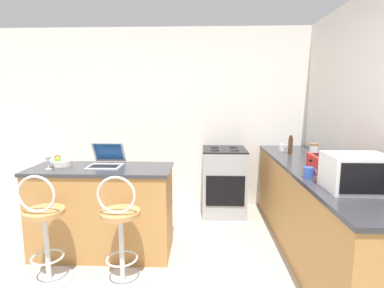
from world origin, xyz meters
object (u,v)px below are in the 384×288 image
at_px(laptop, 107,160).
at_px(fruit_bowl, 61,162).
at_px(mug_white, 282,147).
at_px(wine_glass_short, 48,157).
at_px(stove_range, 224,181).
at_px(microwave, 356,173).
at_px(pepper_mill, 290,145).
at_px(bar_stool_far, 120,234).
at_px(toaster, 324,164).
at_px(storage_jar, 313,151).
at_px(bar_stool_near, 44,232).
at_px(mug_blue, 309,173).

xyz_separation_m(laptop, fruit_bowl, (-0.48, -0.03, -0.02)).
height_order(mug_white, wine_glass_short, wine_glass_short).
height_order(laptop, stove_range, laptop).
relative_size(microwave, fruit_bowl, 2.08).
xyz_separation_m(microwave, pepper_mill, (-0.07, 1.47, -0.03)).
height_order(bar_stool_far, mug_white, mug_white).
bearing_deg(toaster, storage_jar, 78.67).
distance_m(microwave, stove_range, 2.10).
distance_m(bar_stool_near, toaster, 2.60).
distance_m(mug_blue, wine_glass_short, 2.47).
xyz_separation_m(bar_stool_far, laptop, (-0.30, 0.62, 0.51)).
xyz_separation_m(storage_jar, pepper_mill, (-0.17, 0.31, 0.02)).
bearing_deg(mug_white, mug_blue, -94.79).
bearing_deg(mug_white, bar_stool_far, -138.24).
bearing_deg(toaster, stove_range, 123.87).
bearing_deg(bar_stool_near, pepper_mill, 28.41).
height_order(fruit_bowl, mug_white, fruit_bowl).
bearing_deg(toaster, laptop, 174.50).
xyz_separation_m(bar_stool_near, storage_jar, (2.63, 1.02, 0.55)).
bearing_deg(bar_stool_near, mug_blue, 5.05).
relative_size(laptop, microwave, 0.77).
relative_size(storage_jar, wine_glass_short, 1.16).
xyz_separation_m(toaster, pepper_mill, (-0.05, 0.91, 0.03)).
xyz_separation_m(storage_jar, mug_white, (-0.21, 0.54, -0.05)).
height_order(bar_stool_near, mug_blue, mug_blue).
relative_size(bar_stool_far, microwave, 2.24).
bearing_deg(mug_blue, microwave, -56.30).
height_order(microwave, stove_range, microwave).
height_order(storage_jar, pepper_mill, pepper_mill).
xyz_separation_m(laptop, stove_range, (1.29, 1.05, -0.52)).
relative_size(bar_stool_near, laptop, 2.91).
relative_size(microwave, wine_glass_short, 2.79).
distance_m(bar_stool_near, fruit_bowl, 0.78).
height_order(pepper_mill, mug_blue, pepper_mill).
distance_m(toaster, mug_white, 1.15).
distance_m(laptop, wine_glass_short, 0.56).
xyz_separation_m(fruit_bowl, wine_glass_short, (-0.05, -0.16, 0.08)).
height_order(microwave, storage_jar, microwave).
relative_size(microwave, pepper_mill, 1.84).
bearing_deg(storage_jar, fruit_bowl, -171.28).
distance_m(stove_range, wine_glass_short, 2.27).
bearing_deg(toaster, mug_blue, -134.42).
distance_m(fruit_bowl, mug_white, 2.70).
distance_m(microwave, storage_jar, 1.16).
height_order(pepper_mill, mug_white, pepper_mill).
bearing_deg(pepper_mill, mug_blue, -97.91).
height_order(toaster, pepper_mill, pepper_mill).
bearing_deg(wine_glass_short, laptop, 19.23).
distance_m(laptop, mug_blue, 1.98).
bearing_deg(microwave, bar_stool_near, 176.75).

